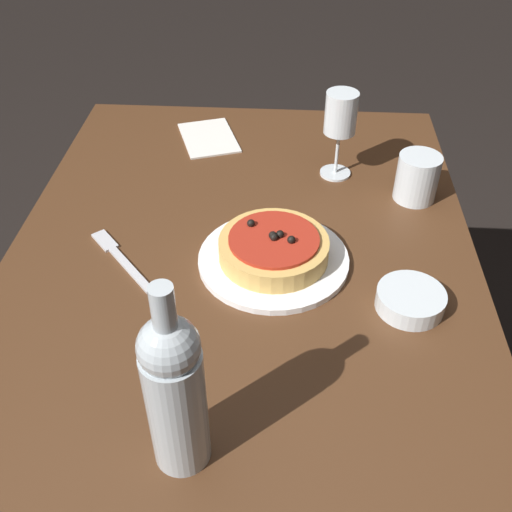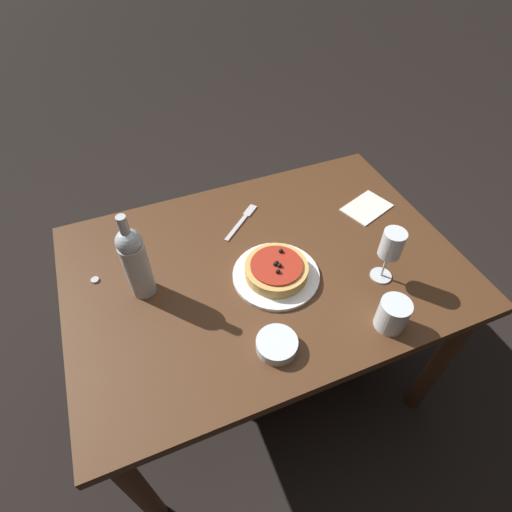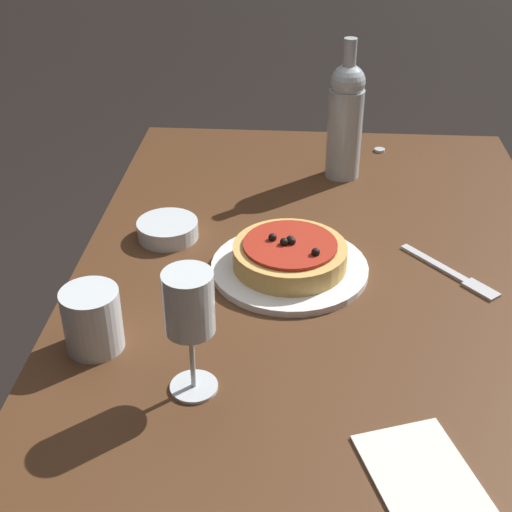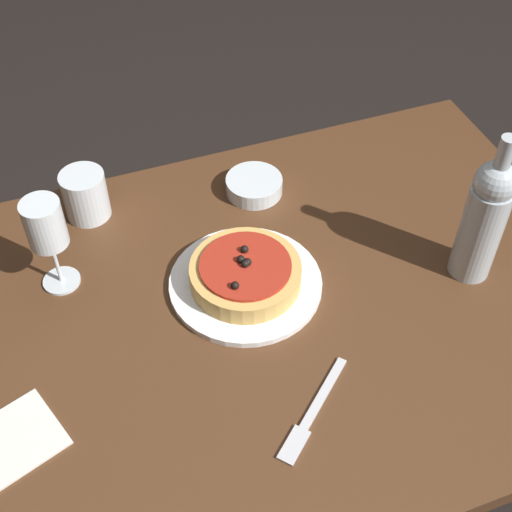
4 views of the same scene
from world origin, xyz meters
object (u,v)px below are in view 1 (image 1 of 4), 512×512
Objects in this scene: pizza at (274,248)px; fork at (119,256)px; water_cup at (417,178)px; wine_bottle at (175,391)px; side_bowl at (410,300)px; dining_table at (240,307)px; wine_glass at (341,117)px; dinner_plate at (273,259)px.

fork is at bearing 91.05° from pizza.
water_cup is at bearing -108.57° from fork.
wine_bottle is 2.62× the size of side_bowl.
wine_bottle reaches higher than side_bowl.
pizza is at bearing 66.42° from side_bowl.
pizza is 0.24m from side_bowl.
wine_bottle reaches higher than dining_table.
wine_glass is 0.42m from side_bowl.
side_bowl is 0.50m from fork.
dining_table is at bearing -6.36° from wine_bottle.
dinner_plate is at bearing -170.37° from pizza.
wine_glass reaches higher than dining_table.
fork is (-0.22, 0.55, -0.04)m from water_cup.
pizza is 1.16× the size of fork.
dinner_plate is 0.27m from fork.
wine_bottle is at bearing 162.15° from wine_glass.
wine_bottle is at bearing 165.40° from dinner_plate.
water_cup is (0.23, -0.33, 0.15)m from dining_table.
dining_table is at bearing 73.73° from side_bowl.
wine_glass is 1.12× the size of fork.
pizza is (0.00, 0.00, 0.03)m from dinner_plate.
wine_bottle is (-0.38, 0.10, 0.09)m from pizza.
side_bowl is at bearing 171.07° from water_cup.
fork is (0.01, 0.22, 0.10)m from dining_table.
wine_bottle is 3.05× the size of water_cup.
side_bowl is at bearing -48.66° from wine_bottle.
wine_glass is 1.66× the size of side_bowl.
dinner_plate is 0.24m from side_bowl.
wine_glass is at bearing 14.85° from side_bowl.
dining_table is 4.20× the size of wine_bottle.
dining_table is at bearing 125.11° from water_cup.
side_bowl is (-0.39, -0.10, -0.12)m from wine_glass.
water_cup is at bearing -54.89° from dining_table.
wine_bottle is 0.44m from side_bowl.
wine_glass is at bearing -17.85° from wine_bottle.
wine_bottle is 0.71m from water_cup.
wine_bottle reaches higher than dinner_plate.
fork is at bearing 91.04° from dinner_plate.
water_cup is (0.22, -0.27, 0.01)m from pizza.
wine_glass reaches higher than dinner_plate.
side_bowl is (-0.31, 0.05, -0.03)m from water_cup.
pizza is 0.35m from water_cup.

